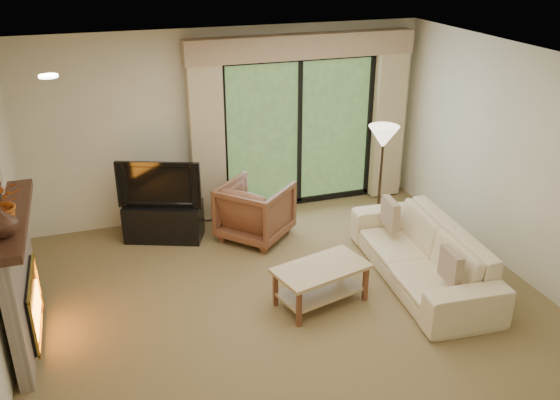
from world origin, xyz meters
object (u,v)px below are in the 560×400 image
object	(u,v)px
armchair	(255,211)
coffee_table	(321,285)
sofa	(422,254)
media_console	(164,221)

from	to	relation	value
armchair	coffee_table	xyz separation A→B (m)	(0.24, -1.71, -0.16)
sofa	armchair	bearing A→B (deg)	-132.57
coffee_table	sofa	bearing A→B (deg)	-10.64
media_console	armchair	bearing A→B (deg)	4.63
media_console	coffee_table	xyz separation A→B (m)	(1.38, -2.05, -0.02)
media_console	coffee_table	world-z (taller)	media_console
media_console	sofa	size ratio (longest dim) A/B	0.43
sofa	coffee_table	distance (m)	1.29
media_console	armchair	world-z (taller)	armchair
armchair	sofa	size ratio (longest dim) A/B	0.37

